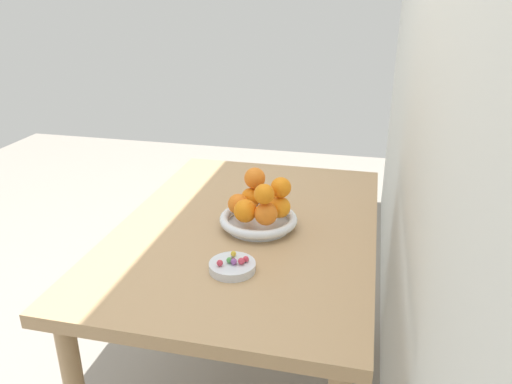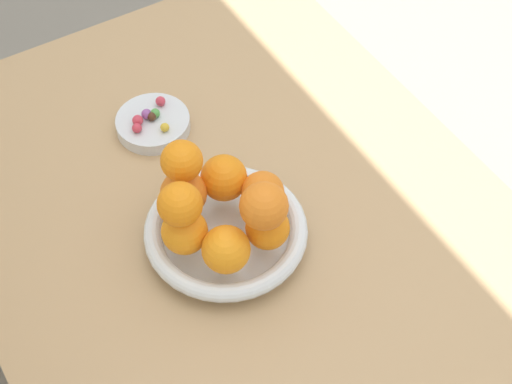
{
  "view_description": "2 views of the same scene",
  "coord_description": "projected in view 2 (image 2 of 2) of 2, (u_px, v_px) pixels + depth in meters",
  "views": [
    {
      "loc": [
        1.31,
        0.33,
        1.41
      ],
      "look_at": [
        0.01,
        0.03,
        0.85
      ],
      "focal_mm": 35.0,
      "sensor_mm": 36.0,
      "label": 1
    },
    {
      "loc": [
        -0.56,
        0.33,
        1.66
      ],
      "look_at": [
        -0.03,
        0.01,
        0.88
      ],
      "focal_mm": 55.0,
      "sensor_mm": 36.0,
      "label": 2
    }
  ],
  "objects": [
    {
      "name": "candy_ball_5",
      "position": [
        146.0,
        114.0,
        1.24
      ],
      "size": [
        0.02,
        0.02,
        0.02
      ],
      "primitive_type": "sphere",
      "color": "#8C4C99",
      "rests_on": "candy_dish"
    },
    {
      "name": "orange_8",
      "position": [
        182.0,
        161.0,
        1.04
      ],
      "size": [
        0.06,
        0.06,
        0.06
      ],
      "primitive_type": "sphere",
      "color": "orange",
      "rests_on": "orange_2"
    },
    {
      "name": "candy_ball_2",
      "position": [
        138.0,
        120.0,
        1.23
      ],
      "size": [
        0.02,
        0.02,
        0.02
      ],
      "primitive_type": "sphere",
      "color": "#C6384C",
      "rests_on": "candy_dish"
    },
    {
      "name": "candy_ball_1",
      "position": [
        161.0,
        101.0,
        1.26
      ],
      "size": [
        0.02,
        0.02,
        0.02
      ],
      "primitive_type": "sphere",
      "color": "#C6384C",
      "rests_on": "candy_dish"
    },
    {
      "name": "orange_1",
      "position": [
        224.0,
        178.0,
        1.1
      ],
      "size": [
        0.07,
        0.07,
        0.07
      ],
      "primitive_type": "sphere",
      "color": "orange",
      "rests_on": "fruit_bowl"
    },
    {
      "name": "dining_table",
      "position": [
        252.0,
        270.0,
        1.2
      ],
      "size": [
        1.1,
        0.76,
        0.74
      ],
      "color": "tan",
      "rests_on": "ground_plane"
    },
    {
      "name": "orange_4",
      "position": [
        226.0,
        249.0,
        1.03
      ],
      "size": [
        0.07,
        0.07,
        0.07
      ],
      "primitive_type": "sphere",
      "color": "orange",
      "rests_on": "fruit_bowl"
    },
    {
      "name": "orange_5",
      "position": [
        266.0,
        229.0,
        1.05
      ],
      "size": [
        0.06,
        0.06,
        0.06
      ],
      "primitive_type": "sphere",
      "color": "orange",
      "rests_on": "fruit_bowl"
    },
    {
      "name": "fruit_bowl",
      "position": [
        226.0,
        232.0,
        1.11
      ],
      "size": [
        0.23,
        0.23,
        0.04
      ],
      "color": "silver",
      "rests_on": "dining_table"
    },
    {
      "name": "orange_6",
      "position": [
        180.0,
        204.0,
        1.0
      ],
      "size": [
        0.06,
        0.06,
        0.06
      ],
      "primitive_type": "sphere",
      "color": "orange",
      "rests_on": "orange_3"
    },
    {
      "name": "orange_3",
      "position": [
        185.0,
        231.0,
        1.05
      ],
      "size": [
        0.06,
        0.06,
        0.06
      ],
      "primitive_type": "sphere",
      "color": "orange",
      "rests_on": "fruit_bowl"
    },
    {
      "name": "orange_0",
      "position": [
        263.0,
        192.0,
        1.09
      ],
      "size": [
        0.06,
        0.06,
        0.06
      ],
      "primitive_type": "sphere",
      "color": "orange",
      "rests_on": "fruit_bowl"
    },
    {
      "name": "candy_ball_0",
      "position": [
        155.0,
        113.0,
        1.24
      ],
      "size": [
        0.02,
        0.02,
        0.02
      ],
      "primitive_type": "sphere",
      "color": "#4C9947",
      "rests_on": "candy_dish"
    },
    {
      "name": "candy_ball_3",
      "position": [
        152.0,
        117.0,
        1.24
      ],
      "size": [
        0.01,
        0.01,
        0.01
      ],
      "primitive_type": "sphere",
      "color": "#472819",
      "rests_on": "candy_dish"
    },
    {
      "name": "orange_2",
      "position": [
        184.0,
        193.0,
        1.08
      ],
      "size": [
        0.07,
        0.07,
        0.07
      ],
      "primitive_type": "sphere",
      "color": "orange",
      "rests_on": "fruit_bowl"
    },
    {
      "name": "orange_7",
      "position": [
        264.0,
        206.0,
        1.0
      ],
      "size": [
        0.06,
        0.06,
        0.06
      ],
      "primitive_type": "sphere",
      "color": "orange",
      "rests_on": "orange_5"
    },
    {
      "name": "candy_ball_6",
      "position": [
        165.0,
        127.0,
        1.22
      ],
      "size": [
        0.01,
        0.01,
        0.01
      ],
      "primitive_type": "sphere",
      "color": "gold",
      "rests_on": "candy_dish"
    },
    {
      "name": "candy_dish",
      "position": [
        153.0,
        124.0,
        1.25
      ],
      "size": [
        0.12,
        0.12,
        0.02
      ],
      "primitive_type": "cylinder",
      "color": "silver",
      "rests_on": "dining_table"
    },
    {
      "name": "candy_ball_4",
      "position": [
        137.0,
        128.0,
        1.22
      ],
      "size": [
        0.02,
        0.02,
        0.02
      ],
      "primitive_type": "sphere",
      "color": "#C6384C",
      "rests_on": "candy_dish"
    }
  ]
}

